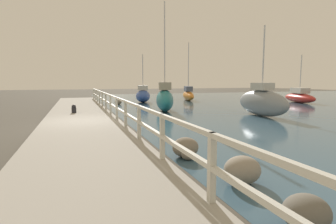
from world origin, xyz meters
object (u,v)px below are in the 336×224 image
at_px(sailboat_teal, 165,99).
at_px(sailboat_blue, 143,95).
at_px(sailboat_red, 299,97).
at_px(sailboat_gray, 262,102).
at_px(sailboat_orange, 188,95).
at_px(mooring_bollard, 74,109).

distance_m(sailboat_teal, sailboat_blue, 8.09).
height_order(sailboat_teal, sailboat_red, sailboat_teal).
bearing_deg(sailboat_gray, sailboat_teal, 141.51).
relative_size(sailboat_red, sailboat_orange, 0.85).
bearing_deg(sailboat_red, sailboat_blue, 177.02).
bearing_deg(sailboat_teal, sailboat_blue, 102.55).
relative_size(sailboat_teal, sailboat_blue, 1.57).
relative_size(sailboat_gray, sailboat_blue, 1.12).
relative_size(sailboat_orange, sailboat_blue, 1.32).
height_order(sailboat_teal, sailboat_blue, sailboat_teal).
relative_size(mooring_bollard, sailboat_teal, 0.06).
relative_size(sailboat_gray, sailboat_red, 1.00).
bearing_deg(sailboat_orange, sailboat_red, -20.48).
bearing_deg(sailboat_orange, mooring_bollard, -121.50).
bearing_deg(sailboat_red, sailboat_gray, -127.60).
bearing_deg(sailboat_gray, mooring_bollard, 169.97).
relative_size(sailboat_red, sailboat_blue, 1.12).
height_order(sailboat_gray, sailboat_red, sailboat_gray).
height_order(sailboat_gray, sailboat_orange, sailboat_orange).
bearing_deg(sailboat_gray, sailboat_red, 39.36).
xyz_separation_m(mooring_bollard, sailboat_blue, (6.48, 9.63, 0.17)).
xyz_separation_m(mooring_bollard, sailboat_teal, (6.01, 1.56, 0.34)).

